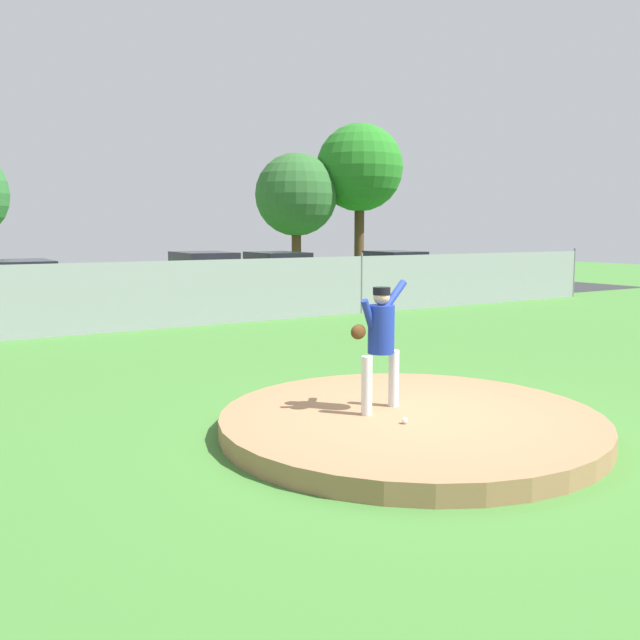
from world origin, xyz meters
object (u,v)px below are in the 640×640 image
Objects in this scene: parked_car_teal at (394,273)px; parked_car_silver at (22,289)px; baseball at (405,421)px; parked_car_slate at (277,278)px; parked_car_white at (204,280)px; pitcher_youth at (380,336)px.

parked_car_silver is at bearing 179.93° from parked_car_teal.
baseball is 0.02× the size of parked_car_slate.
parked_car_slate is 5.38m from parked_car_teal.
parked_car_teal is 7.98m from parked_car_white.
parked_car_white is (5.43, -0.22, 0.06)m from parked_car_silver.
pitcher_youth is 0.34× the size of parked_car_white.
parked_car_slate is at bearing -3.63° from parked_car_white.
pitcher_youth is 18.41m from parked_car_teal.
parked_car_slate is at bearing 67.09° from baseball.
pitcher_youth is 0.37× the size of parked_car_teal.
baseball is (-0.10, -0.61, -0.89)m from pitcher_youth.
parked_car_slate is (6.19, 14.65, 0.53)m from baseball.
parked_car_silver is at bearing 97.03° from baseball.
parked_car_slate reaches higher than parked_car_teal.
parked_car_white is at bearing 176.37° from parked_car_slate.
parked_car_white reaches higher than parked_car_teal.
pitcher_youth is at bearing 80.82° from baseball.
pitcher_youth is 0.36× the size of parked_car_slate.
parked_car_silver is (-1.95, 14.43, -0.40)m from pitcher_youth.
parked_car_slate is 0.96× the size of parked_car_white.
parked_car_white is (-7.98, -0.21, 0.05)m from parked_car_teal.
parked_car_teal is (5.36, 0.37, -0.02)m from parked_car_slate.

